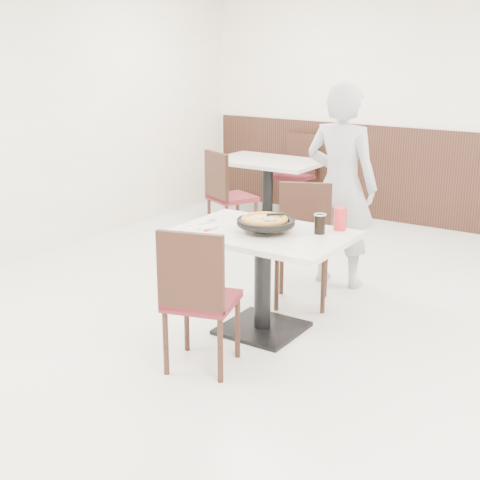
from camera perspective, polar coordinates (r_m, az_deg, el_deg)
The scene contains 19 objects.
floor at distance 4.84m, azimuth 3.92°, elevation -8.19°, with size 7.00×7.00×0.00m, color silver.
wall_back at distance 7.67m, azimuth 17.44°, elevation 11.16°, with size 6.00×0.04×2.80m, color silver.
wainscot_back at distance 7.77m, azimuth 16.87°, elevation 4.91°, with size 5.90×0.03×1.10m, color black.
main_table at distance 4.79m, azimuth 1.94°, elevation -3.58°, with size 1.20×0.80×0.75m, color beige, non-canonical shape.
chair_near at distance 4.24m, azimuth -3.27°, elevation -4.88°, with size 0.42×0.42×0.95m, color black, non-canonical shape.
chair_far at distance 5.28m, azimuth 5.35°, elevation -0.57°, with size 0.42×0.42×0.95m, color black, non-canonical shape.
trivet at distance 4.67m, azimuth 1.91°, elevation 0.96°, with size 0.12×0.12×0.04m, color black.
pizza_pan at distance 4.66m, azimuth 2.22°, elevation 1.22°, with size 0.33×0.33×0.01m, color black.
pizza at distance 4.69m, azimuth 2.08°, elevation 1.57°, with size 0.29×0.29×0.02m, color #C4853C.
pizza_server at distance 4.64m, azimuth 2.55°, elevation 1.81°, with size 0.07×0.09×0.00m, color silver.
napkin at distance 4.77m, azimuth -3.30°, elevation 1.10°, with size 0.15×0.15×0.00m, color white.
side_plate at distance 4.79m, azimuth -3.04°, elevation 1.23°, with size 0.19×0.19×0.01m, color silver.
fork at distance 4.82m, azimuth -2.79°, elevation 1.47°, with size 0.01×0.16×0.00m, color silver.
cola_glass at distance 4.63m, azimuth 6.82°, elevation 1.33°, with size 0.08×0.08×0.13m, color black.
red_cup at distance 4.74m, azimuth 8.53°, elevation 1.81°, with size 0.09×0.09×0.16m, color red.
diner_person at distance 5.68m, azimuth 8.61°, elevation 4.58°, with size 0.63×0.41×1.72m, color #BCBCC1.
bg_table_left at distance 7.63m, azimuth 2.37°, elevation 4.07°, with size 1.20×0.80×0.75m, color beige, non-canonical shape.
bg_chair_left_near at distance 7.02m, azimuth -0.67°, elevation 3.82°, with size 0.42×0.42×0.95m, color black, non-canonical shape.
bg_chair_left_far at distance 8.17m, azimuth 4.49°, elevation 5.58°, with size 0.42×0.42×0.95m, color black, non-canonical shape.
Camera 1 is at (2.14, -3.84, 2.02)m, focal length 50.00 mm.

